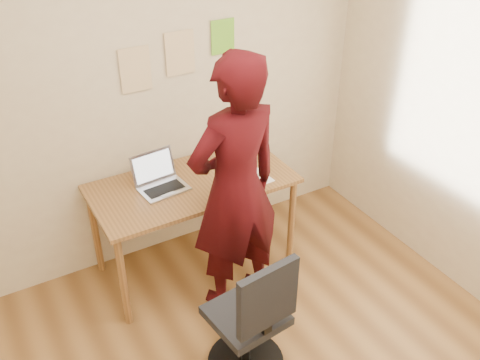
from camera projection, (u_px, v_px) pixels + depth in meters
room at (284, 225)px, 2.28m from camera, size 3.58×3.58×2.78m
desk at (193, 192)px, 3.74m from camera, size 1.40×0.70×0.74m
laptop at (160, 180)px, 3.62m from camera, size 0.34×0.31×0.23m
paper_sheet at (248, 175)px, 3.77m from camera, size 0.25×0.35×0.00m
phone at (229, 189)px, 3.61m from camera, size 0.12×0.15×0.01m
wall_note_left at (135, 70)px, 3.48m from camera, size 0.21×0.00×0.30m
wall_note_mid at (180, 53)px, 3.59m from camera, size 0.21×0.00×0.30m
wall_note_right at (223, 37)px, 3.69m from camera, size 0.18×0.00×0.24m
office_chair at (252, 325)px, 3.06m from camera, size 0.47×0.47×0.90m
person at (235, 190)px, 3.32m from camera, size 0.70×0.49×1.80m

